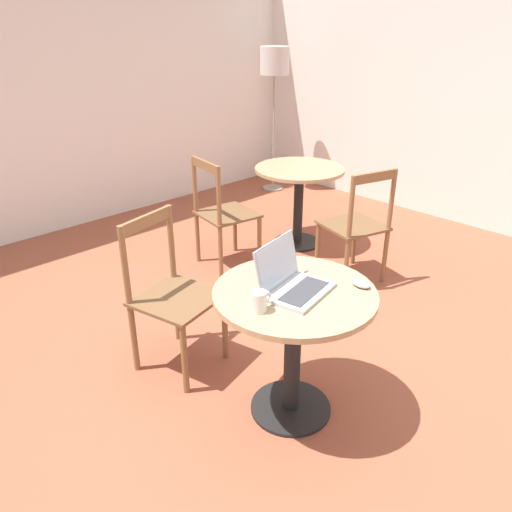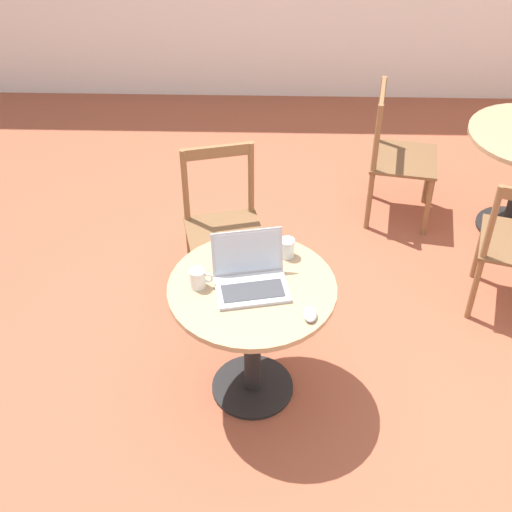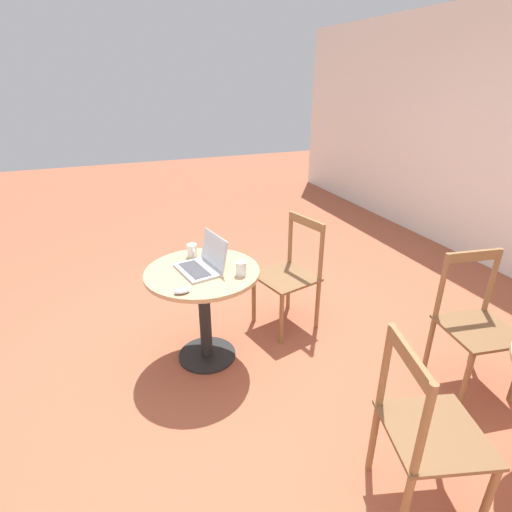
{
  "view_description": "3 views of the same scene",
  "coord_description": "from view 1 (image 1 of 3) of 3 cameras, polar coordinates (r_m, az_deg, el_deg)",
  "views": [
    {
      "loc": [
        -1.69,
        -1.49,
        1.89
      ],
      "look_at": [
        0.07,
        0.3,
        0.71
      ],
      "focal_mm": 35.0,
      "sensor_mm": 36.0,
      "label": 1
    },
    {
      "loc": [
        -0.02,
        -2.59,
        2.95
      ],
      "look_at": [
        -0.09,
        0.24,
        0.6
      ],
      "focal_mm": 50.0,
      "sensor_mm": 36.0,
      "label": 2
    },
    {
      "loc": [
        2.33,
        -0.68,
        1.95
      ],
      "look_at": [
        -0.21,
        0.31,
        0.72
      ],
      "focal_mm": 28.0,
      "sensor_mm": 36.0,
      "label": 3
    }
  ],
  "objects": [
    {
      "name": "floor_lamp",
      "position": [
        6.02,
        2.15,
        20.72
      ],
      "size": [
        0.33,
        0.33,
        1.65
      ],
      "color": "#9E937F",
      "rests_on": "ground_plane"
    },
    {
      "name": "ground_plane",
      "position": [
        2.95,
        3.35,
        -14.85
      ],
      "size": [
        16.0,
        16.0,
        0.0
      ],
      "primitive_type": "plane",
      "color": "#9E5138"
    },
    {
      "name": "chair_mid_front",
      "position": [
        3.94,
        11.43,
        3.34
      ],
      "size": [
        0.53,
        0.53,
        0.93
      ],
      "color": "brown",
      "rests_on": "ground_plane"
    },
    {
      "name": "wall_back",
      "position": [
        5.04,
        -25.65,
        16.71
      ],
      "size": [
        9.4,
        0.06,
        2.7
      ],
      "color": "white",
      "rests_on": "ground_plane"
    },
    {
      "name": "mouse",
      "position": [
        2.47,
        11.91,
        -3.11
      ],
      "size": [
        0.06,
        0.1,
        0.03
      ],
      "color": "#B7B7BC",
      "rests_on": "cafe_table_near"
    },
    {
      "name": "chair_mid_left",
      "position": [
        4.12,
        -3.82,
        4.79
      ],
      "size": [
        0.5,
        0.5,
        0.93
      ],
      "color": "brown",
      "rests_on": "ground_plane"
    },
    {
      "name": "drinking_glass",
      "position": [
        2.62,
        3.16,
        -0.13
      ],
      "size": [
        0.07,
        0.07,
        0.1
      ],
      "color": "silver",
      "rests_on": "cafe_table_near"
    },
    {
      "name": "cafe_table_mid",
      "position": [
        4.53,
        4.94,
        7.93
      ],
      "size": [
        0.79,
        0.79,
        0.73
      ],
      "color": "black",
      "rests_on": "ground_plane"
    },
    {
      "name": "mug",
      "position": [
        2.21,
        0.36,
        -5.2
      ],
      "size": [
        0.11,
        0.07,
        0.1
      ],
      "color": "silver",
      "rests_on": "cafe_table_near"
    },
    {
      "name": "cafe_table_near",
      "position": [
        2.49,
        4.33,
        -7.49
      ],
      "size": [
        0.79,
        0.79,
        0.73
      ],
      "color": "black",
      "rests_on": "ground_plane"
    },
    {
      "name": "chair_near_back",
      "position": [
        2.93,
        -9.64,
        -4.46
      ],
      "size": [
        0.52,
        0.52,
        0.93
      ],
      "color": "brown",
      "rests_on": "ground_plane"
    },
    {
      "name": "laptop",
      "position": [
        2.37,
        4.21,
        -2.97
      ],
      "size": [
        0.38,
        0.33,
        0.24
      ],
      "color": "#B7B7BC",
      "rests_on": "cafe_table_near"
    }
  ]
}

